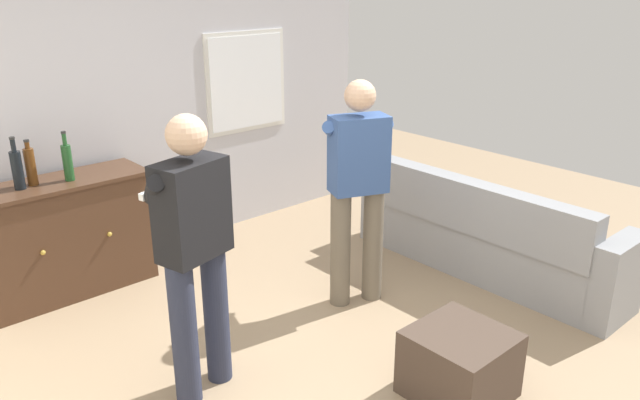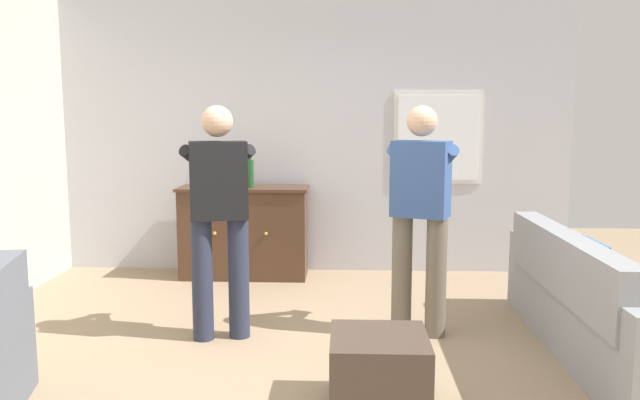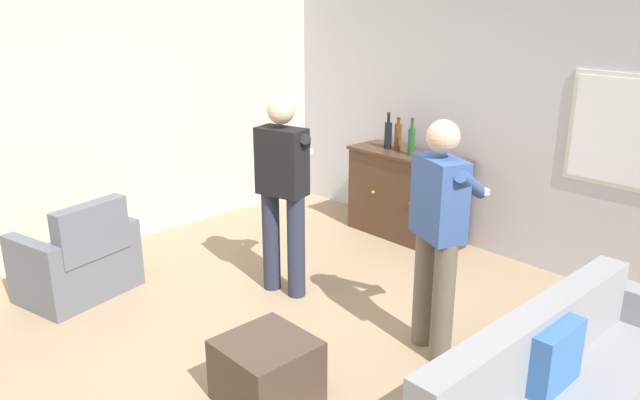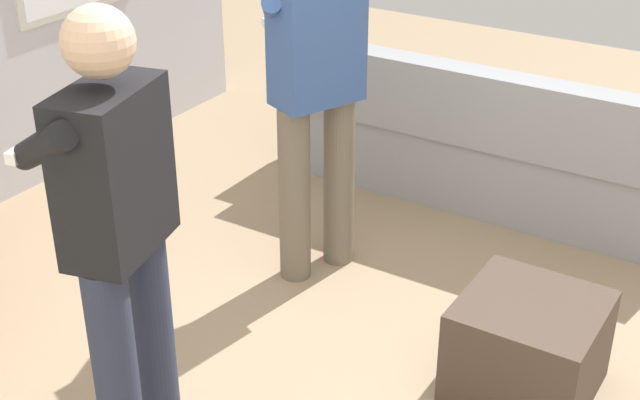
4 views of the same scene
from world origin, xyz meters
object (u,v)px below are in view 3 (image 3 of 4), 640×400
at_px(bottle_liquor_amber, 411,141).
at_px(bottle_spirits_clear, 388,134).
at_px(ottoman, 267,371).
at_px(person_standing_right, 439,228).
at_px(bottle_wine_green, 398,136).
at_px(person_standing_left, 283,187).
at_px(sideboard_cabinet, 406,195).
at_px(armchair, 79,263).

height_order(bottle_liquor_amber, bottle_spirits_clear, bottle_spirits_clear).
distance_m(bottle_spirits_clear, ottoman, 3.26).
distance_m(bottle_spirits_clear, person_standing_right, 2.40).
height_order(bottle_wine_green, person_standing_right, person_standing_right).
bearing_deg(bottle_spirits_clear, ottoman, -62.31).
xyz_separation_m(bottle_liquor_amber, ottoman, (1.12, -2.75, -0.85)).
xyz_separation_m(bottle_spirits_clear, person_standing_left, (0.37, -1.72, -0.12)).
distance_m(bottle_wine_green, person_standing_right, 2.35).
height_order(bottle_liquor_amber, ottoman, bottle_liquor_amber).
height_order(bottle_spirits_clear, ottoman, bottle_spirits_clear).
bearing_deg(person_standing_left, bottle_spirits_clear, 102.18).
distance_m(sideboard_cabinet, bottle_liquor_amber, 0.61).
xyz_separation_m(bottle_liquor_amber, person_standing_right, (1.48, -1.53, -0.12)).
relative_size(sideboard_cabinet, person_standing_left, 0.76).
bearing_deg(bottle_spirits_clear, bottle_wine_green, 20.56).
xyz_separation_m(person_standing_left, person_standing_right, (1.45, 0.16, 0.00)).
relative_size(armchair, bottle_spirits_clear, 2.64).
bearing_deg(bottle_wine_green, sideboard_cabinet, -9.07).
bearing_deg(ottoman, sideboard_cabinet, 113.20).
xyz_separation_m(armchair, person_standing_left, (1.14, 1.31, 0.65)).
bearing_deg(bottle_liquor_amber, armchair, -110.26).
height_order(ottoman, person_standing_left, person_standing_left).
height_order(sideboard_cabinet, bottle_liquor_amber, bottle_liquor_amber).
xyz_separation_m(sideboard_cabinet, bottle_wine_green, (-0.16, 0.03, 0.60)).
distance_m(bottle_liquor_amber, bottle_spirits_clear, 0.34).
bearing_deg(bottle_spirits_clear, sideboard_cabinet, 2.73).
distance_m(armchair, sideboard_cabinet, 3.22).
bearing_deg(sideboard_cabinet, ottoman, -66.80).
bearing_deg(bottle_wine_green, ottoman, -64.28).
xyz_separation_m(armchair, bottle_spirits_clear, (0.77, 3.03, 0.77)).
bearing_deg(bottle_wine_green, person_standing_right, -43.06).
relative_size(bottle_liquor_amber, person_standing_left, 0.22).
relative_size(bottle_wine_green, person_standing_right, 0.20).
bearing_deg(armchair, person_standing_left, 48.96).
height_order(bottle_wine_green, bottle_spirits_clear, bottle_spirits_clear).
bearing_deg(armchair, person_standing_right, 29.53).
height_order(armchair, ottoman, armchair).
distance_m(armchair, ottoman, 2.24).
bearing_deg(bottle_spirits_clear, bottle_liquor_amber, -6.58).
xyz_separation_m(armchair, ottoman, (2.23, 0.25, -0.08)).
height_order(bottle_liquor_amber, person_standing_right, person_standing_right).
relative_size(bottle_spirits_clear, ottoman, 0.71).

